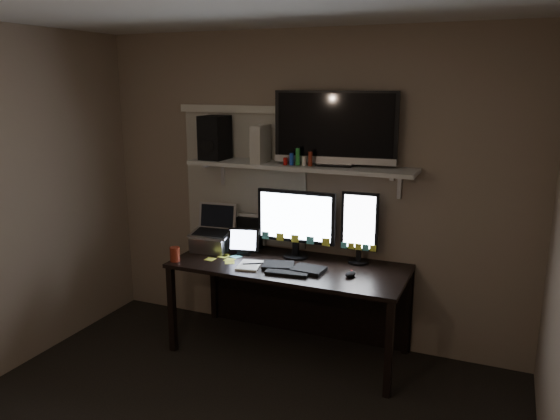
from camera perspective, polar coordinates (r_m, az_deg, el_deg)
The scene contains 18 objects.
back_wall at distance 4.42m, azimuth 2.78°, elevation 2.16°, with size 3.60×3.60×0.00m, color #836E5E.
window_blinds at distance 4.61m, azimuth -3.72°, elevation 3.26°, with size 1.10×0.02×1.10m, color beige.
desk at distance 4.38m, azimuth 1.54°, elevation -7.40°, with size 1.80×0.75×0.73m.
wall_shelf at distance 4.22m, azimuth 2.00°, elevation 4.60°, with size 1.80×0.35×0.03m, color #B8B8B2.
monitor_landscape at distance 4.30m, azimuth 1.68°, elevation -1.42°, with size 0.64×0.07×0.56m, color black.
monitor_portrait at distance 4.21m, azimuth 8.31°, elevation -1.84°, with size 0.28×0.05×0.57m, color black.
keyboard at distance 4.10m, azimuth 1.39°, elevation -6.05°, with size 0.48×0.19×0.03m, color black.
mouse at distance 3.99m, azimuth 7.37°, elevation -6.67°, with size 0.06×0.10×0.04m, color black.
notepad at distance 4.18m, azimuth -3.21°, elevation -5.79°, with size 0.17×0.23×0.01m, color silver.
tablet at distance 4.43m, azimuth -3.77°, elevation -3.27°, with size 0.25×0.11×0.22m, color black.
file_sorter at distance 4.62m, azimuth -3.08°, elevation -2.17°, with size 0.22×0.10×0.28m, color black.
laptop at distance 4.53m, azimuth -7.22°, elevation -1.97°, with size 0.33×0.27×0.37m, color #ACADB1.
cup at distance 4.35m, azimuth -10.92°, elevation -4.55°, with size 0.08×0.08×0.11m, color maroon.
sticky_notes at distance 4.39m, azimuth -6.46°, elevation -4.96°, with size 0.32×0.24×0.00m, color #E2ED40, non-canonical shape.
tv at distance 4.13m, azimuth 5.82°, elevation 8.44°, with size 0.92×0.17×0.55m, color black.
game_console at distance 4.29m, azimuth -1.99°, elevation 6.92°, with size 0.08×0.24×0.29m, color beige.
speaker at distance 4.50m, azimuth -6.82°, elevation 7.52°, with size 0.19×0.23×0.35m, color black.
bottles at distance 4.12m, azimuth 1.86°, elevation 5.49°, with size 0.20×0.05×0.13m, color #A50F0C, non-canonical shape.
Camera 1 is at (1.48, -2.27, 2.11)m, focal length 35.00 mm.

